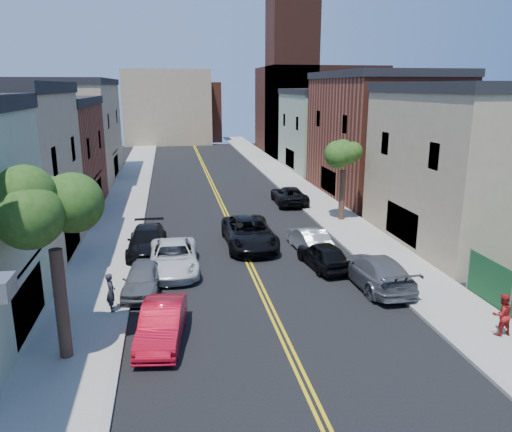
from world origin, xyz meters
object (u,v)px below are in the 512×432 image
red_sedan (162,324)px  grey_car_left (143,279)px  grey_car_right (376,271)px  silver_car_right (309,239)px  dark_car_right_far (289,195)px  black_car_left (147,241)px  pedestrian_left (111,292)px  pedestrian_right (502,314)px  black_car_right (323,255)px  black_suv_lane (249,233)px  white_pickup (173,257)px

red_sedan → grey_car_left: (-0.92, 4.75, -0.02)m
grey_car_right → silver_car_right: 5.91m
grey_car_left → dark_car_right_far: dark_car_right_far is taller
black_car_left → silver_car_right: black_car_left is taller
silver_car_right → pedestrian_left: bearing=28.0°
dark_car_right_far → pedestrian_right: bearing=98.4°
black_car_right → pedestrian_right: 9.53m
black_car_left → grey_car_right: grey_car_right is taller
grey_car_left → black_suv_lane: (6.00, 5.95, 0.16)m
white_pickup → grey_car_right: (9.55, -3.73, 0.02)m
pedestrian_left → black_car_right: bearing=-88.1°
red_sedan → pedestrian_left: pedestrian_left is taller
red_sedan → black_car_left: 10.49m
black_car_right → pedestrian_left: size_ratio=2.51×
white_pickup → grey_car_left: (-1.45, -2.59, -0.06)m
white_pickup → black_car_right: size_ratio=1.30×
grey_car_right → dark_car_right_far: 17.48m
black_car_right → black_suv_lane: 5.36m
grey_car_left → pedestrian_left: size_ratio=2.45×
black_car_right → silver_car_right: black_car_right is taller
white_pickup → dark_car_right_far: 16.74m
black_car_left → silver_car_right: size_ratio=1.20×
black_suv_lane → white_pickup: bearing=-143.6°
black_car_left → pedestrian_right: 18.48m
red_sedan → silver_car_right: size_ratio=1.01×
grey_car_right → pedestrian_left: 12.23m
grey_car_left → grey_car_right: grey_car_right is taller
black_suv_lane → pedestrian_right: size_ratio=3.71×
silver_car_right → pedestrian_left: (-10.50, -6.53, 0.28)m
red_sedan → pedestrian_left: 3.48m
grey_car_left → dark_car_right_far: (11.00, 16.34, 0.03)m
red_sedan → grey_car_right: size_ratio=0.81×
grey_car_right → pedestrian_right: size_ratio=3.23×
white_pickup → silver_car_right: white_pickup is taller
white_pickup → black_car_right: bearing=-5.6°
white_pickup → pedestrian_right: bearing=-36.7°
black_suv_lane → pedestrian_left: 10.74m
black_car_right → silver_car_right: 2.80m
black_car_left → grey_car_right: 12.95m
grey_car_right → silver_car_right: grey_car_right is taller
grey_car_right → pedestrian_right: (2.66, -5.61, 0.20)m
pedestrian_left → black_suv_lane: bearing=-59.8°
silver_car_right → black_suv_lane: 3.60m
white_pickup → red_sedan: bearing=-93.4°
red_sedan → grey_car_right: bearing=27.2°
grey_car_left → dark_car_right_far: 19.70m
red_sedan → pedestrian_right: (12.73, -2.00, 0.27)m
dark_car_right_far → pedestrian_left: bearing=58.2°
black_car_left → silver_car_right: 9.37m
white_pickup → grey_car_left: size_ratio=1.33×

